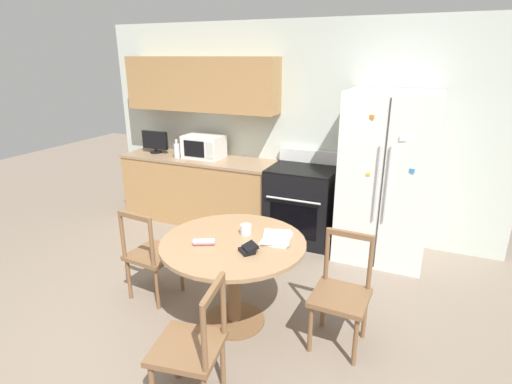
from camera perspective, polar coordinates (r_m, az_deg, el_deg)
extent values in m
plane|color=gray|center=(3.48, -11.18, -20.44)|extent=(14.00, 14.00, 0.00)
cube|color=silver|center=(5.16, 4.78, 8.93)|extent=(5.20, 0.10, 2.60)
cube|color=#AD7F4C|center=(5.38, -7.92, 15.02)|extent=(2.10, 0.34, 0.68)
cube|color=#AD7F4C|center=(5.53, -8.02, 0.22)|extent=(2.10, 0.62, 0.86)
cube|color=#997A5B|center=(5.41, -8.24, 4.74)|extent=(2.13, 0.64, 0.03)
cube|color=white|center=(4.56, 18.07, 1.90)|extent=(0.94, 0.75, 1.85)
cube|color=#333333|center=(4.20, 17.50, 0.53)|extent=(0.01, 0.01, 1.78)
cylinder|color=silver|center=(4.18, 16.86, 1.17)|extent=(0.02, 0.02, 0.78)
cylinder|color=silver|center=(4.17, 18.22, 0.99)|extent=(0.02, 0.02, 0.78)
cube|color=yellow|center=(4.17, 15.76, 2.48)|extent=(0.04, 0.01, 0.03)
cube|color=orange|center=(4.06, 16.20, 10.26)|extent=(0.05, 0.02, 0.04)
cube|color=#338CD8|center=(4.12, 21.37, 2.83)|extent=(0.05, 0.02, 0.04)
cube|color=white|center=(4.06, 20.29, 7.18)|extent=(0.07, 0.01, 0.05)
cube|color=black|center=(4.93, 6.52, -1.86)|extent=(0.79, 0.64, 0.90)
cube|color=black|center=(4.68, 5.29, -4.19)|extent=(0.57, 0.01, 0.40)
cylinder|color=silver|center=(4.55, 5.29, -1.18)|extent=(0.64, 0.02, 0.02)
cube|color=black|center=(4.79, 6.72, 3.29)|extent=(0.79, 0.64, 0.02)
cube|color=white|center=(5.03, 7.74, 5.08)|extent=(0.79, 0.06, 0.16)
cube|color=white|center=(5.35, -7.45, 6.45)|extent=(0.51, 0.34, 0.30)
cube|color=black|center=(5.23, -8.86, 6.10)|extent=(0.30, 0.01, 0.21)
cube|color=silver|center=(5.11, -6.65, 5.90)|extent=(0.10, 0.01, 0.21)
cylinder|color=black|center=(5.78, -14.11, 5.56)|extent=(0.16, 0.16, 0.02)
cylinder|color=black|center=(5.77, -14.13, 5.85)|extent=(0.03, 0.03, 0.04)
cube|color=black|center=(5.74, -14.25, 7.23)|extent=(0.39, 0.05, 0.24)
cylinder|color=silver|center=(5.42, -11.25, 5.80)|extent=(0.08, 0.08, 0.18)
cylinder|color=silver|center=(5.40, -11.34, 7.13)|extent=(0.03, 0.03, 0.07)
cylinder|color=#262626|center=(5.39, -11.36, 7.57)|extent=(0.03, 0.03, 0.01)
cylinder|color=#997551|center=(3.26, -3.28, -7.29)|extent=(1.18, 1.18, 0.03)
cylinder|color=brown|center=(3.43, -3.16, -12.86)|extent=(0.11, 0.11, 0.71)
cylinder|color=brown|center=(3.64, -3.05, -17.79)|extent=(0.52, 0.52, 0.03)
cube|color=brown|center=(3.89, -14.39, -8.60)|extent=(0.46, 0.46, 0.04)
cylinder|color=brown|center=(4.21, -14.31, -9.84)|extent=(0.04, 0.04, 0.41)
cylinder|color=brown|center=(4.00, -10.59, -11.12)|extent=(0.04, 0.04, 0.41)
cylinder|color=brown|center=(4.00, -17.67, -11.78)|extent=(0.04, 0.04, 0.41)
cylinder|color=brown|center=(3.79, -13.92, -13.29)|extent=(0.04, 0.04, 0.41)
cylinder|color=brown|center=(3.78, -18.56, -5.72)|extent=(0.04, 0.04, 0.45)
cylinder|color=brown|center=(3.55, -14.70, -6.96)|extent=(0.04, 0.04, 0.45)
cube|color=brown|center=(3.58, -16.99, -3.35)|extent=(0.35, 0.07, 0.04)
cube|color=brown|center=(3.23, 11.92, -14.52)|extent=(0.43, 0.43, 0.04)
cylinder|color=brown|center=(3.20, 14.00, -20.06)|extent=(0.04, 0.04, 0.41)
cylinder|color=brown|center=(3.26, 7.75, -18.79)|extent=(0.04, 0.04, 0.41)
cylinder|color=brown|center=(3.47, 15.26, -16.68)|extent=(0.04, 0.04, 0.41)
cylinder|color=brown|center=(3.53, 9.57, -15.60)|extent=(0.04, 0.04, 0.41)
cylinder|color=brown|center=(3.24, 16.03, -9.71)|extent=(0.04, 0.04, 0.45)
cylinder|color=brown|center=(3.30, 10.09, -8.69)|extent=(0.04, 0.04, 0.45)
cube|color=brown|center=(3.18, 13.30, -5.94)|extent=(0.35, 0.05, 0.04)
cube|color=brown|center=(2.75, -9.77, -21.06)|extent=(0.48, 0.48, 0.04)
cylinder|color=brown|center=(3.07, -11.32, -21.65)|extent=(0.04, 0.04, 0.41)
cylinder|color=brown|center=(2.97, -4.76, -23.03)|extent=(0.04, 0.04, 0.41)
cylinder|color=brown|center=(2.42, -7.45, -20.00)|extent=(0.04, 0.04, 0.45)
cylinder|color=brown|center=(2.67, -4.69, -15.58)|extent=(0.04, 0.04, 0.45)
cube|color=brown|center=(2.43, -6.15, -13.79)|extent=(0.09, 0.35, 0.04)
cylinder|color=silver|center=(3.35, -1.45, -5.37)|extent=(0.09, 0.09, 0.08)
cylinder|color=#4C8C59|center=(3.36, -1.45, -5.67)|extent=(0.08, 0.08, 0.05)
cylinder|color=pink|center=(3.20, -7.45, -7.07)|extent=(0.18, 0.12, 0.05)
cube|color=black|center=(3.06, -1.32, -8.41)|extent=(0.15, 0.15, 0.03)
cube|color=black|center=(3.06, -0.83, -7.87)|extent=(0.16, 0.15, 0.06)
cube|color=white|center=(3.28, 2.93, -6.69)|extent=(0.26, 0.32, 0.01)
cube|color=beige|center=(3.28, 2.93, -6.56)|extent=(0.28, 0.34, 0.01)
cube|color=silver|center=(3.27, 2.93, -6.44)|extent=(0.30, 0.35, 0.01)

